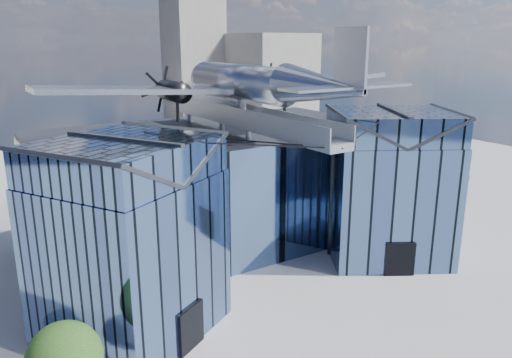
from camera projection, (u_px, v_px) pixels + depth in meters
ground_plane at (271, 280)px, 36.45m from camera, size 120.00×120.00×0.00m
museum at (230, 188)px, 39.68m from camera, size 32.88×24.50×17.60m
bg_towers at (93, 87)px, 75.54m from camera, size 77.00×24.50×26.00m
tree_plaza_e at (452, 177)px, 50.64m from camera, size 3.97×3.97×5.21m
tree_side_e at (409, 150)px, 63.48m from camera, size 3.46×3.46×5.00m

